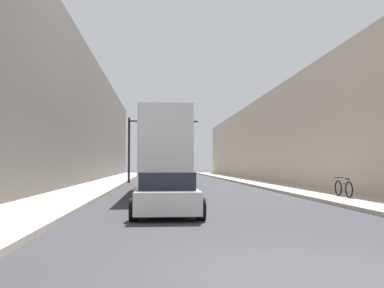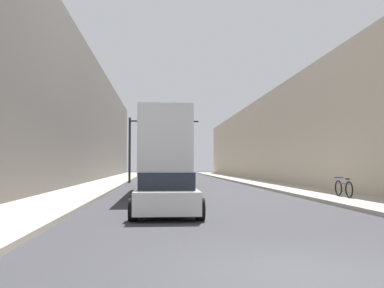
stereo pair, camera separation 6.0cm
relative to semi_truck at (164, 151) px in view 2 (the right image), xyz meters
The scene contains 9 objects.
ground_plane 19.33m from the semi_truck, 84.79° to the right, with size 200.00×200.00×0.00m, color #38383D.
sidewalk_right 13.70m from the semi_truck, 53.81° to the left, with size 3.02×80.00×0.15m.
sidewalk_left 12.01m from the semi_truck, 112.40° to the left, with size 3.02×80.00×0.15m.
building_right 16.65m from the semi_truck, 41.12° to the left, with size 6.00×80.00×8.07m.
building_left 14.49m from the semi_truck, 129.56° to the left, with size 6.00×80.00×11.18m.
semi_truck is the anchor object (origin of this frame).
sedan_car 11.62m from the semi_truck, 90.24° to the right, with size 2.15×4.29×1.36m.
traffic_signal_gantry 12.35m from the semi_truck, 96.22° to the left, with size 6.10×0.35×5.67m.
parked_bicycle 10.52m from the semi_truck, 39.94° to the right, with size 0.44×1.82×0.86m.
Camera 2 is at (-2.01, -6.07, 1.60)m, focal length 40.00 mm.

